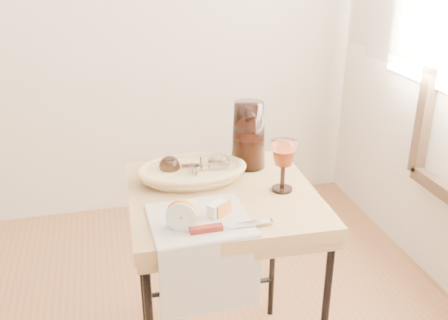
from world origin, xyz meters
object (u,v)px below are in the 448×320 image
object	(u,v)px
apple_half	(183,214)
side_table	(223,288)
bread_basket	(192,173)
wine_goblet	(283,166)
goblet_lying_b	(207,167)
table_knife	(228,225)
goblet_lying_a	(183,166)
pitcher	(249,135)
tea_towel	(200,219)

from	to	relation	value
apple_half	side_table	bearing A→B (deg)	71.46
bread_basket	wine_goblet	xyz separation A→B (m)	(0.27, -0.15, 0.06)
goblet_lying_b	table_knife	xyz separation A→B (m)	(-0.01, -0.33, -0.04)
goblet_lying_a	wine_goblet	distance (m)	0.34
goblet_lying_b	goblet_lying_a	bearing A→B (deg)	135.87
side_table	table_knife	distance (m)	0.46
bread_basket	pitcher	world-z (taller)	pitcher
side_table	wine_goblet	size ratio (longest dim) A/B	4.41
pitcher	table_knife	bearing A→B (deg)	-135.32
bread_basket	pitcher	xyz separation A→B (m)	(0.22, 0.06, 0.10)
tea_towel	pitcher	xyz separation A→B (m)	(0.25, 0.34, 0.12)
side_table	apple_half	size ratio (longest dim) A/B	8.18
side_table	goblet_lying_a	xyz separation A→B (m)	(-0.11, 0.13, 0.43)
bread_basket	goblet_lying_a	world-z (taller)	goblet_lying_a
goblet_lying_a	apple_half	bearing A→B (deg)	89.22
bread_basket	goblet_lying_a	bearing A→B (deg)	153.45
wine_goblet	apple_half	bearing A→B (deg)	-155.46
pitcher	apple_half	xyz separation A→B (m)	(-0.30, -0.38, -0.07)
goblet_lying_a	goblet_lying_b	world-z (taller)	goblet_lying_b
tea_towel	apple_half	xyz separation A→B (m)	(-0.05, -0.04, 0.05)
side_table	apple_half	distance (m)	0.50
bread_basket	wine_goblet	size ratio (longest dim) A/B	1.90
goblet_lying_a	apple_half	xyz separation A→B (m)	(-0.06, -0.33, 0.00)
pitcher	apple_half	size ratio (longest dim) A/B	2.97
apple_half	table_knife	size ratio (longest dim) A/B	0.39
side_table	table_knife	bearing A→B (deg)	-99.89
side_table	goblet_lying_b	xyz separation A→B (m)	(-0.03, 0.10, 0.43)
table_knife	goblet_lying_a	bearing A→B (deg)	98.89
side_table	goblet_lying_a	world-z (taller)	goblet_lying_a
goblet_lying_a	table_knife	bearing A→B (deg)	109.13
goblet_lying_a	table_knife	xyz separation A→B (m)	(0.06, -0.37, -0.03)
wine_goblet	side_table	bearing A→B (deg)	169.02
wine_goblet	table_knife	bearing A→B (deg)	-139.35
bread_basket	table_knife	size ratio (longest dim) A/B	1.39
side_table	goblet_lying_a	bearing A→B (deg)	129.40
goblet_lying_a	pitcher	distance (m)	0.26
tea_towel	goblet_lying_a	distance (m)	0.30
goblet_lying_b	wine_goblet	size ratio (longest dim) A/B	0.72
bread_basket	wine_goblet	distance (m)	0.31
tea_towel	wine_goblet	bearing A→B (deg)	21.34
goblet_lying_a	pitcher	xyz separation A→B (m)	(0.24, 0.05, 0.07)
wine_goblet	table_knife	size ratio (longest dim) A/B	0.73
bread_basket	goblet_lying_b	size ratio (longest dim) A/B	2.62
pitcher	table_knife	xyz separation A→B (m)	(-0.18, -0.42, -0.10)
tea_towel	pitcher	size ratio (longest dim) A/B	1.03
side_table	wine_goblet	distance (m)	0.51
tea_towel	bread_basket	bearing A→B (deg)	81.97
pitcher	goblet_lying_a	bearing A→B (deg)	169.71
goblet_lying_b	pitcher	bearing A→B (deg)	6.23
pitcher	wine_goblet	xyz separation A→B (m)	(0.05, -0.22, -0.03)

